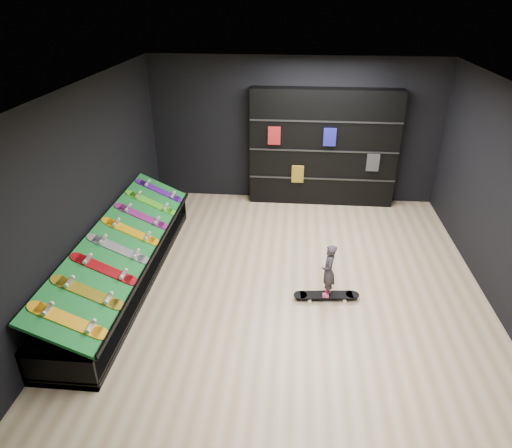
# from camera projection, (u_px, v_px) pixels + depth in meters

# --- Properties ---
(floor) EXTENTS (6.00, 7.00, 0.01)m
(floor) POSITION_uv_depth(u_px,v_px,m) (287.00, 288.00, 7.08)
(floor) COLOR tan
(floor) RESTS_ON ground
(ceiling) EXTENTS (6.00, 7.00, 0.01)m
(ceiling) POSITION_uv_depth(u_px,v_px,m) (294.00, 91.00, 5.70)
(ceiling) COLOR white
(ceiling) RESTS_ON ground
(wall_back) EXTENTS (6.00, 0.02, 3.00)m
(wall_back) POSITION_uv_depth(u_px,v_px,m) (294.00, 131.00, 9.48)
(wall_back) COLOR black
(wall_back) RESTS_ON ground
(wall_front) EXTENTS (6.00, 0.02, 3.00)m
(wall_front) POSITION_uv_depth(u_px,v_px,m) (279.00, 400.00, 3.30)
(wall_front) COLOR black
(wall_front) RESTS_ON ground
(wall_left) EXTENTS (0.02, 7.00, 3.00)m
(wall_left) POSITION_uv_depth(u_px,v_px,m) (84.00, 193.00, 6.63)
(wall_left) COLOR black
(wall_left) RESTS_ON ground
(display_rack) EXTENTS (0.90, 4.50, 0.50)m
(display_rack) POSITION_uv_depth(u_px,v_px,m) (125.00, 267.00, 7.17)
(display_rack) COLOR black
(display_rack) RESTS_ON ground
(turf_ramp) EXTENTS (0.92, 4.50, 0.46)m
(turf_ramp) POSITION_uv_depth(u_px,v_px,m) (124.00, 241.00, 6.95)
(turf_ramp) COLOR #0E5C20
(turf_ramp) RESTS_ON display_rack
(back_shelving) EXTENTS (3.02, 0.35, 2.41)m
(back_shelving) POSITION_uv_depth(u_px,v_px,m) (323.00, 148.00, 9.41)
(back_shelving) COLOR black
(back_shelving) RESTS_ON ground
(floor_skateboard) EXTENTS (1.00, 0.32, 0.09)m
(floor_skateboard) POSITION_uv_depth(u_px,v_px,m) (326.00, 297.00, 6.81)
(floor_skateboard) COLOR black
(floor_skateboard) RESTS_ON ground
(child) EXTENTS (0.14, 0.19, 0.50)m
(child) POSITION_uv_depth(u_px,v_px,m) (328.00, 280.00, 6.68)
(child) COLOR black
(child) RESTS_ON floor_skateboard
(display_board_0) EXTENTS (0.93, 0.22, 0.50)m
(display_board_0) POSITION_uv_depth(u_px,v_px,m) (68.00, 320.00, 5.26)
(display_board_0) COLOR orange
(display_board_0) RESTS_ON turf_ramp
(display_board_1) EXTENTS (0.93, 0.22, 0.50)m
(display_board_1) POSITION_uv_depth(u_px,v_px,m) (88.00, 293.00, 5.74)
(display_board_1) COLOR yellow
(display_board_1) RESTS_ON turf_ramp
(display_board_2) EXTENTS (0.93, 0.22, 0.50)m
(display_board_2) POSITION_uv_depth(u_px,v_px,m) (104.00, 269.00, 6.22)
(display_board_2) COLOR red
(display_board_2) RESTS_ON turf_ramp
(display_board_3) EXTENTS (0.93, 0.22, 0.50)m
(display_board_3) POSITION_uv_depth(u_px,v_px,m) (119.00, 249.00, 6.70)
(display_board_3) COLOR black
(display_board_3) RESTS_ON turf_ramp
(display_board_4) EXTENTS (0.93, 0.22, 0.50)m
(display_board_4) POSITION_uv_depth(u_px,v_px,m) (131.00, 231.00, 7.18)
(display_board_4) COLOR yellow
(display_board_4) RESTS_ON turf_ramp
(display_board_5) EXTENTS (0.93, 0.22, 0.50)m
(display_board_5) POSITION_uv_depth(u_px,v_px,m) (142.00, 216.00, 7.66)
(display_board_5) COLOR #2626BF
(display_board_5) RESTS_ON turf_ramp
(display_board_6) EXTENTS (0.93, 0.22, 0.50)m
(display_board_6) POSITION_uv_depth(u_px,v_px,m) (151.00, 203.00, 8.14)
(display_board_6) COLOR green
(display_board_6) RESTS_ON turf_ramp
(display_board_7) EXTENTS (0.93, 0.22, 0.50)m
(display_board_7) POSITION_uv_depth(u_px,v_px,m) (160.00, 191.00, 8.62)
(display_board_7) COLOR purple
(display_board_7) RESTS_ON turf_ramp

